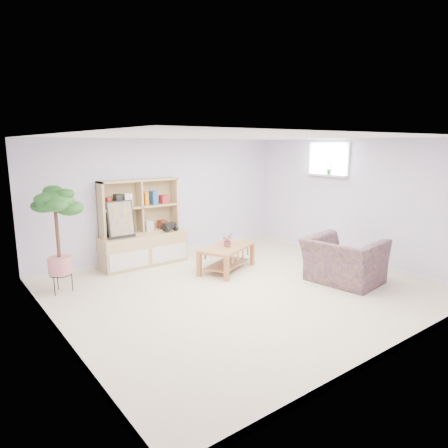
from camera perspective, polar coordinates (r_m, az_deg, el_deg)
floor at (r=6.43m, az=2.66°, el=-9.58°), size 5.50×5.00×0.01m
ceiling at (r=6.01m, az=2.88°, el=12.32°), size 5.50×5.00×0.01m
walls at (r=6.11m, az=2.77°, el=1.00°), size 5.51×5.01×2.40m
baseboard at (r=6.42m, az=2.67°, el=-9.16°), size 5.50×5.00×0.10m
window at (r=8.40m, az=14.75°, el=8.95°), size 0.10×0.98×0.68m
window_sill at (r=8.37m, az=14.38°, el=6.76°), size 0.14×1.00×0.04m
storage_unit at (r=7.72m, az=-11.56°, el=0.11°), size 1.65×0.56×1.65m
poster at (r=7.44m, az=-14.54°, el=0.62°), size 0.49×0.12×0.68m
toy_truck at (r=7.90m, az=-7.82°, el=-0.35°), size 0.37×0.27×0.18m
coffee_table at (r=7.37m, az=0.41°, el=-4.93°), size 1.29×1.03×0.46m
table_plant at (r=7.26m, az=0.46°, el=-2.31°), size 0.29×0.28×0.24m
floor_tree at (r=6.65m, az=-22.64°, el=-2.19°), size 0.82×0.82×1.68m
armchair at (r=6.99m, az=16.74°, el=-4.60°), size 1.17×1.30×0.87m
sill_plant at (r=8.31m, az=14.87°, el=7.67°), size 0.14×0.12×0.24m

